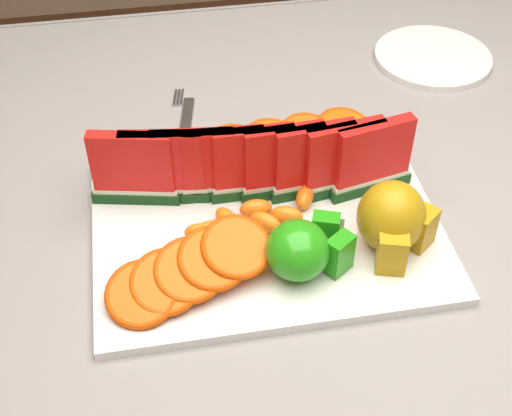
{
  "coord_description": "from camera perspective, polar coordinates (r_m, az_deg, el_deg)",
  "views": [
    {
      "loc": [
        -0.14,
        -0.61,
        1.35
      ],
      "look_at": [
        -0.04,
        -0.05,
        0.81
      ],
      "focal_mm": 50.0,
      "sensor_mm": 36.0,
      "label": 1
    }
  ],
  "objects": [
    {
      "name": "watermelon_row",
      "position": [
        0.83,
        -0.17,
        3.49
      ],
      "size": [
        0.39,
        0.07,
        0.1
      ],
      "color": "#0C3B0C",
      "rests_on": "platter"
    },
    {
      "name": "table",
      "position": [
        0.94,
        2.12,
        -4.7
      ],
      "size": [
        1.4,
        0.9,
        0.75
      ],
      "color": "#55391C",
      "rests_on": "ground"
    },
    {
      "name": "orange_fan_back",
      "position": [
        0.9,
        -0.28,
        4.97
      ],
      "size": [
        0.33,
        0.1,
        0.05
      ],
      "color": "#E54400",
      "rests_on": "platter"
    },
    {
      "name": "platter",
      "position": [
        0.83,
        0.85,
        -1.52
      ],
      "size": [
        0.4,
        0.3,
        0.01
      ],
      "color": "silver",
      "rests_on": "tablecloth"
    },
    {
      "name": "tablecloth",
      "position": [
        0.89,
        2.23,
        -2.03
      ],
      "size": [
        1.53,
        1.03,
        0.2
      ],
      "color": "gray",
      "rests_on": "table"
    },
    {
      "name": "apple_cluster",
      "position": [
        0.76,
        3.84,
        -3.29
      ],
      "size": [
        0.1,
        0.08,
        0.06
      ],
      "color": "#3E931B",
      "rests_on": "platter"
    },
    {
      "name": "orange_fan_front",
      "position": [
        0.75,
        -5.33,
        -4.96
      ],
      "size": [
        0.2,
        0.12,
        0.05
      ],
      "color": "#E54400",
      "rests_on": "platter"
    },
    {
      "name": "pear_cluster",
      "position": [
        0.79,
        10.91,
        -0.93
      ],
      "size": [
        0.09,
        0.1,
        0.08
      ],
      "color": "#B0610D",
      "rests_on": "platter"
    },
    {
      "name": "side_plate",
      "position": [
        1.16,
        13.96,
        11.63
      ],
      "size": [
        0.21,
        0.21,
        0.01
      ],
      "color": "silver",
      "rests_on": "tablecloth"
    },
    {
      "name": "fork",
      "position": [
        0.98,
        -5.78,
        6.13
      ],
      "size": [
        0.05,
        0.19,
        0.0
      ],
      "color": "silver",
      "rests_on": "tablecloth"
    },
    {
      "name": "tangerine_segments",
      "position": [
        0.82,
        -0.44,
        -0.8
      ],
      "size": [
        0.17,
        0.08,
        0.02
      ],
      "color": "#EC5D0F",
      "rests_on": "platter"
    }
  ]
}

